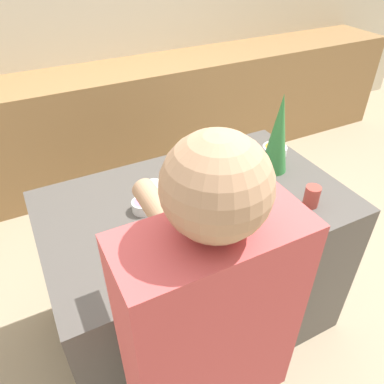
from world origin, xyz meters
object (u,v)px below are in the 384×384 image
Objects in this scene: baking_tray at (208,228)px; candy_bowl_behind_tray at (237,180)px; candy_bowl_center_rear at (154,190)px; mug at (312,196)px; candy_bowl_near_tray_right at (196,163)px; gingerbread_house at (209,212)px; person at (207,375)px; cookbook at (238,162)px; decorative_tree at (278,134)px; candy_bowl_front_corner at (143,206)px; candy_bowl_near_tray_left at (275,150)px.

candy_bowl_behind_tray is (0.29, 0.23, 0.02)m from baking_tray.
candy_bowl_center_rear is 0.73m from mug.
candy_bowl_near_tray_right is 0.99× the size of candy_bowl_center_rear.
mug is (0.32, -0.52, 0.03)m from candy_bowl_near_tray_right.
candy_bowl_behind_tray is at bearing 38.09° from gingerbread_house.
candy_bowl_center_rear is 0.90m from person.
cookbook is (0.40, 0.38, 0.01)m from baking_tray.
person reaches higher than candy_bowl_behind_tray.
baking_tray is 0.51m from mug.
decorative_tree is at bearing -7.47° from candy_bowl_center_rear.
candy_bowl_behind_tray is at bearing -1.59° from candy_bowl_front_corner.
decorative_tree is 3.33× the size of candy_bowl_near_tray_right.
gingerbread_house is 0.38m from candy_bowl_behind_tray.
mug is at bearing -33.75° from candy_bowl_center_rear.
candy_bowl_front_corner reaches higher than baking_tray.
candy_bowl_center_rear is (-0.29, -0.12, 0.00)m from candy_bowl_near_tray_right.
candy_bowl_front_corner is 0.77m from mug.
mug is 0.06× the size of person.
cookbook is (-0.23, 0.01, -0.02)m from candy_bowl_near_tray_left.
baking_tray is at bearing 60.52° from person.
candy_bowl_near_tray_left reaches higher than cookbook.
candy_bowl_behind_tray is at bearing 124.51° from mug.
person is at bearing -127.36° from cookbook.
cookbook is (0.60, 0.14, -0.02)m from candy_bowl_front_corner.
gingerbread_house is 2.13× the size of candy_bowl_front_corner.
person is at bearing -136.59° from decorative_tree.
mug reaches higher than candy_bowl_front_corner.
candy_bowl_front_corner is 0.74× the size of candy_bowl_near_tray_left.
candy_bowl_behind_tray is at bearing 52.19° from person.
candy_bowl_center_rear is at bearing -177.22° from candy_bowl_near_tray_left.
mug is at bearing -58.64° from candy_bowl_near_tray_right.
gingerbread_house is at bearing -49.99° from candy_bowl_front_corner.
baking_tray is 0.73m from candy_bowl_near_tray_left.
decorative_tree is 0.75m from candy_bowl_front_corner.
candy_bowl_front_corner is 0.84m from candy_bowl_near_tray_left.
person is at bearing -116.10° from candy_bowl_near_tray_right.
candy_bowl_front_corner and candy_bowl_near_tray_left have the same top height.
cookbook is at bearing 43.78° from baking_tray.
cookbook is at bearing 134.40° from decorative_tree.
candy_bowl_near_tray_right is at bearing 116.71° from candy_bowl_behind_tray.
decorative_tree is at bearing 25.19° from gingerbread_house.
baking_tray is 4.37× the size of candy_bowl_front_corner.
candy_bowl_front_corner is (-0.20, 0.24, -0.06)m from gingerbread_house.
candy_bowl_near_tray_left is at bearing 73.63° from mug.
gingerbread_house is at bearing 171.58° from mug.
candy_bowl_near_tray_left is 0.23m from cookbook.
candy_bowl_near_tray_left is (0.45, -0.08, 0.00)m from candy_bowl_near_tray_right.
person reaches higher than candy_bowl_near_tray_left.
candy_bowl_near_tray_right is (-0.35, 0.20, -0.18)m from decorative_tree.
candy_bowl_behind_tray is 1.01× the size of mug.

